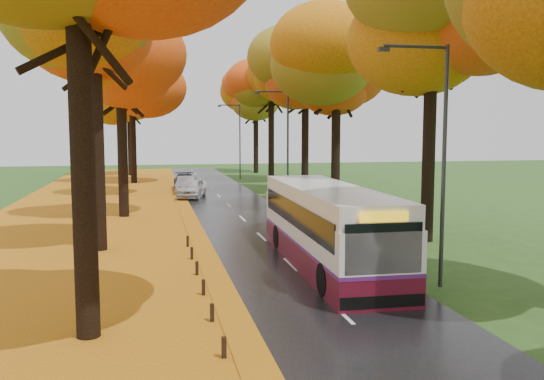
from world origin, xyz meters
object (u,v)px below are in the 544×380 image
object	(u,v)px
bus	(327,225)
car_white	(192,188)
streetlamp_mid	(284,138)
streetlamp_far	(238,135)
streetlamp_near	(437,147)
car_silver	(186,184)
car_dark	(185,181)

from	to	relation	value
bus	car_white	distance (m)	23.94
streetlamp_mid	car_white	xyz separation A→B (m)	(-6.12, 5.20, -3.94)
streetlamp_far	bus	distance (m)	40.68
streetlamp_mid	streetlamp_far	xyz separation A→B (m)	(0.00, 22.00, 0.00)
streetlamp_near	bus	bearing A→B (deg)	126.72
bus	car_white	world-z (taller)	bus
bus	car_silver	world-z (taller)	bus
bus	car_dark	world-z (taller)	bus
car_silver	streetlamp_mid	bearing A→B (deg)	-45.23
streetlamp_mid	car_silver	bearing A→B (deg)	124.32
streetlamp_near	streetlamp_mid	xyz separation A→B (m)	(0.00, 22.00, 0.00)
streetlamp_near	streetlamp_far	xyz separation A→B (m)	(0.00, 44.00, 0.00)
streetlamp_far	car_dark	distance (m)	12.38
streetlamp_near	car_dark	size ratio (longest dim) A/B	1.69
car_silver	car_dark	size ratio (longest dim) A/B	0.86
streetlamp_mid	streetlamp_far	world-z (taller)	same
streetlamp_near	car_dark	xyz separation A→B (m)	(-6.25, 34.08, -3.99)
car_silver	car_white	bearing A→B (deg)	-77.07
streetlamp_near	car_white	size ratio (longest dim) A/B	1.86
car_silver	car_dark	bearing A→B (deg)	99.50
car_white	car_silver	world-z (taller)	car_white
streetlamp_far	car_dark	bearing A→B (deg)	-122.21
streetlamp_near	car_dark	bearing A→B (deg)	100.39
car_dark	car_silver	bearing A→B (deg)	-89.26
streetlamp_far	car_silver	distance (m)	14.80
streetlamp_near	car_silver	xyz separation A→B (m)	(-6.30, 31.22, -4.00)
streetlamp_far	car_silver	xyz separation A→B (m)	(-6.30, -12.78, -4.00)
streetlamp_mid	streetlamp_far	distance (m)	22.00
streetlamp_mid	car_dark	bearing A→B (deg)	117.36
bus	streetlamp_far	bearing A→B (deg)	87.57
streetlamp_far	car_white	world-z (taller)	streetlamp_far
car_silver	car_dark	world-z (taller)	car_dark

